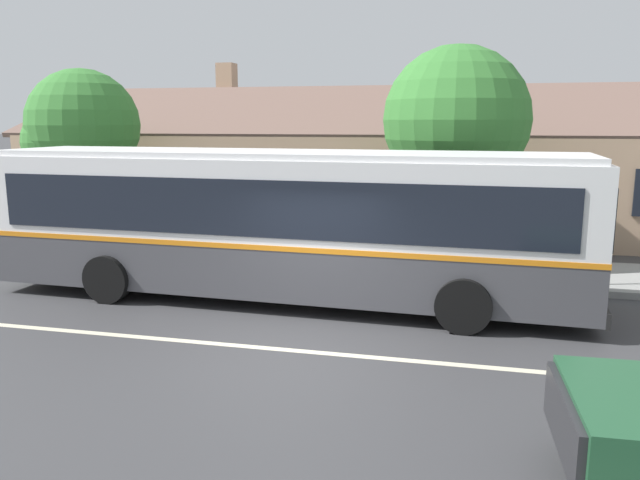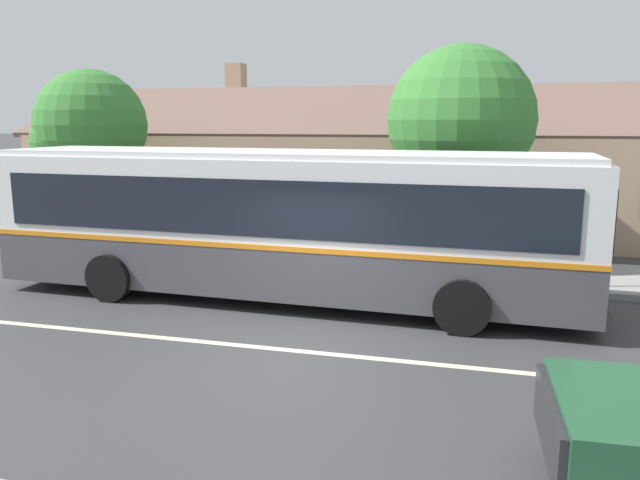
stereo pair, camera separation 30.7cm
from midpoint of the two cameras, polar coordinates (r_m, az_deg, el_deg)
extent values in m
plane|color=#38383A|center=(10.39, -3.53, -10.05)|extent=(300.00, 300.00, 0.00)
cube|color=gray|center=(15.96, 2.75, -2.31)|extent=(60.00, 3.00, 0.15)
cube|color=beige|center=(10.38, -3.53, -10.03)|extent=(60.00, 0.16, 0.01)
cube|color=tan|center=(24.25, 5.00, 5.85)|extent=(23.86, 10.85, 3.23)
cube|color=brown|center=(21.48, 4.02, 11.83)|extent=(24.46, 5.47, 1.87)
cube|color=brown|center=(26.85, 5.97, 11.60)|extent=(24.46, 5.47, 1.87)
cube|color=tan|center=(27.01, -8.85, 14.41)|extent=(0.70, 0.70, 1.20)
cube|color=black|center=(22.03, -19.39, 5.21)|extent=(1.10, 0.06, 1.30)
cube|color=black|center=(19.60, -5.50, 5.14)|extent=(1.10, 0.06, 1.30)
cube|color=black|center=(18.56, 11.04, 4.68)|extent=(1.10, 0.06, 1.30)
cube|color=#4C3323|center=(18.63, 13.41, 2.36)|extent=(1.00, 0.06, 2.10)
cube|color=#47474C|center=(13.11, -4.20, -2.04)|extent=(12.32, 2.91, 1.02)
cube|color=orange|center=(13.00, -4.23, 0.36)|extent=(12.34, 2.93, 0.10)
cube|color=white|center=(12.87, -4.29, 4.05)|extent=(12.32, 2.91, 1.58)
cube|color=white|center=(12.80, -4.34, 7.83)|extent=(12.07, 2.78, 0.12)
cube|color=black|center=(14.07, -2.55, 4.23)|extent=(11.26, 0.41, 1.08)
cube|color=black|center=(11.71, -6.36, 2.84)|extent=(11.26, 0.41, 1.08)
cube|color=black|center=(12.28, 23.85, 2.35)|extent=(0.11, 2.20, 1.08)
cube|color=black|center=(12.21, 24.12, 5.84)|extent=(0.10, 1.75, 0.24)
cube|color=black|center=(12.62, 23.36, -5.23)|extent=(0.16, 2.50, 0.28)
cube|color=#192D99|center=(14.82, -8.14, -0.62)|extent=(3.43, 0.14, 0.71)
cube|color=black|center=(13.50, 17.15, 0.76)|extent=(0.90, 0.06, 2.35)
cylinder|color=black|center=(13.67, 12.83, -2.97)|extent=(1.01, 0.31, 1.00)
cylinder|color=black|center=(11.26, 12.21, -5.92)|extent=(1.01, 0.31, 1.00)
cylinder|color=black|center=(15.67, -14.32, -1.29)|extent=(1.01, 0.31, 1.00)
cylinder|color=black|center=(13.62, -19.50, -3.39)|extent=(1.01, 0.31, 1.00)
cube|color=#232326|center=(6.90, 20.09, -15.35)|extent=(0.15, 1.76, 0.59)
cube|color=silver|center=(6.29, 20.95, -16.80)|extent=(0.07, 0.24, 0.16)
cube|color=silver|center=(7.40, 19.35, -12.41)|extent=(0.07, 0.24, 0.16)
cube|color=#4C4C4C|center=(19.20, -22.46, 0.71)|extent=(1.75, 0.10, 0.04)
cube|color=#4C4C4C|center=(19.08, -22.71, 0.64)|extent=(1.75, 0.10, 0.04)
cube|color=#4C4C4C|center=(18.97, -22.96, 0.56)|extent=(1.75, 0.10, 0.04)
cube|color=#4C4C4C|center=(18.82, -23.25, 1.39)|extent=(1.75, 0.04, 0.10)
cube|color=#4C4C4C|center=(18.80, -23.29, 1.81)|extent=(1.75, 0.04, 0.10)
cube|color=black|center=(18.72, -20.92, -0.12)|extent=(0.08, 0.43, 0.45)
cube|color=black|center=(19.54, -24.32, 0.06)|extent=(0.08, 0.43, 0.45)
cube|color=#4C4C4C|center=(16.96, -12.03, 0.06)|extent=(1.52, 0.10, 0.04)
cube|color=#4C4C4C|center=(16.83, -12.24, -0.03)|extent=(1.52, 0.10, 0.04)
cube|color=#4C4C4C|center=(16.70, -12.45, -0.12)|extent=(1.52, 0.10, 0.04)
cube|color=#4C4C4C|center=(16.54, -12.68, 0.82)|extent=(1.52, 0.04, 0.10)
cube|color=#4C4C4C|center=(16.51, -12.70, 1.30)|extent=(1.52, 0.04, 0.10)
cube|color=black|center=(16.62, -10.31, -0.88)|extent=(0.08, 0.43, 0.45)
cube|color=black|center=(17.14, -14.04, -0.68)|extent=(0.08, 0.43, 0.45)
cylinder|color=#4C3828|center=(16.43, 11.48, 2.09)|extent=(0.42, 0.42, 2.53)
sphere|color=#387A33|center=(16.25, 11.81, 10.71)|extent=(3.69, 3.69, 3.69)
cylinder|color=#4C3828|center=(20.06, -20.80, 3.15)|extent=(0.33, 0.33, 2.52)
sphere|color=#387A33|center=(19.92, -21.25, 9.77)|extent=(3.25, 3.25, 3.25)
sphere|color=#387A33|center=(19.98, -23.23, 8.23)|extent=(2.06, 2.06, 2.06)
cylinder|color=gray|center=(14.68, 23.02, 0.75)|extent=(0.07, 0.07, 2.40)
cube|color=#1959A5|center=(14.54, 23.31, 4.43)|extent=(0.36, 0.03, 0.48)
camera|label=1|loc=(0.15, -90.72, -0.14)|focal=35.00mm
camera|label=2|loc=(0.15, 89.28, 0.14)|focal=35.00mm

